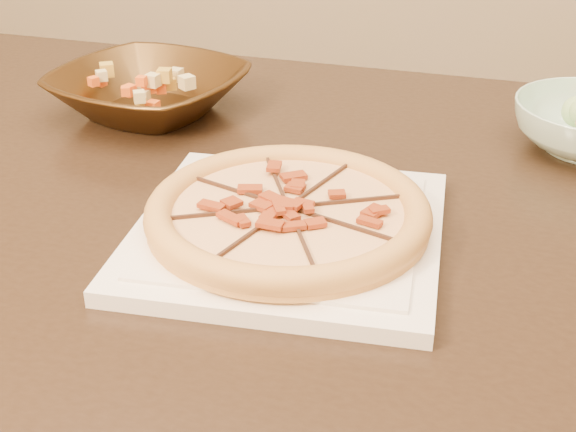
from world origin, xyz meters
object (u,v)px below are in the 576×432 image
plate (288,232)px  pizza (288,213)px  dining_table (253,246)px  bronze_bowl (149,92)px

plate → pizza: (-0.00, 0.00, 0.02)m
dining_table → plate: 0.18m
dining_table → pizza: (0.08, -0.13, 0.13)m
pizza → bronze_bowl: size_ratio=1.14×
plate → pizza: bearing=119.6°
pizza → bronze_bowl: bearing=131.8°
dining_table → plate: bearing=-59.4°
bronze_bowl → pizza: bearing=-48.2°
pizza → bronze_bowl: bronze_bowl is taller
dining_table → pizza: bearing=-59.4°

